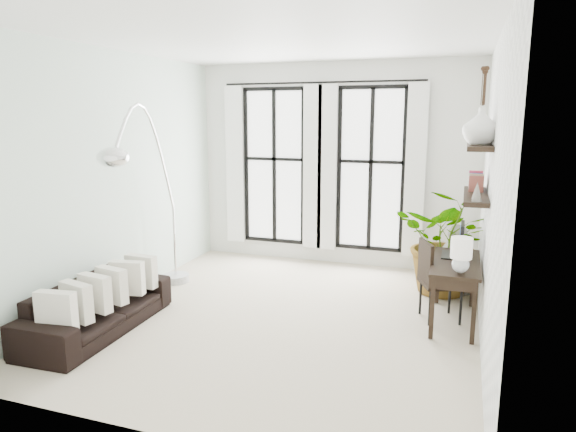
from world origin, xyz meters
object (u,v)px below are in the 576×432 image
at_px(sofa, 97,307).
at_px(desk, 456,266).
at_px(plant, 449,241).
at_px(buddha, 456,263).
at_px(desk_chair, 434,276).
at_px(arc_lamp, 145,150).

xyz_separation_m(sofa, desk, (3.75, 1.50, 0.42)).
relative_size(plant, buddha, 1.57).
xyz_separation_m(plant, desk_chair, (-0.11, -1.02, -0.19)).
bearing_deg(sofa, arc_lamp, -8.20).
bearing_deg(buddha, desk_chair, -100.66).
relative_size(desk, desk_chair, 1.31).
bearing_deg(buddha, sofa, -143.70).
relative_size(sofa, desk, 1.54).
xyz_separation_m(sofa, arc_lamp, (0.10, 0.92, 1.68)).
distance_m(sofa, desk, 4.06).
height_order(plant, buddha, plant).
bearing_deg(sofa, desk_chair, -68.06).
bearing_deg(desk, buddha, 90.13).
bearing_deg(desk_chair, arc_lamp, 168.91).
distance_m(plant, arc_lamp, 4.09).
height_order(plant, desk_chair, plant).
bearing_deg(desk_chair, desk, -35.07).
relative_size(sofa, buddha, 2.07).
height_order(plant, desk, plant).
xyz_separation_m(sofa, desk_chair, (3.52, 1.55, 0.26)).
bearing_deg(desk, desk_chair, 166.53).
distance_m(plant, buddha, 0.40).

